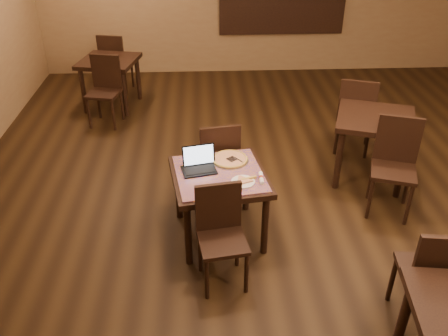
{
  "coord_description": "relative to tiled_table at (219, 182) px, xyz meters",
  "views": [
    {
      "loc": [
        -1.02,
        -4.01,
        3.24
      ],
      "look_at": [
        -0.83,
        -0.09,
        0.85
      ],
      "focal_mm": 38.0,
      "sensor_mm": 36.0,
      "label": 1
    }
  ],
  "objects": [
    {
      "name": "other_table_a_chair_far",
      "position": [
        1.88,
        1.69,
        -0.05
      ],
      "size": [
        0.6,
        0.6,
        1.09
      ],
      "rotation": [
        0.0,
        0.0,
        2.81
      ],
      "color": "black",
      "rests_on": "ground"
    },
    {
      "name": "pizza_slice",
      "position": [
        0.22,
        -0.18,
        0.13
      ],
      "size": [
        0.25,
        0.25,
        0.02
      ],
      "primitive_type": null,
      "rotation": [
        0.0,
        0.0,
        0.36
      ],
      "color": "beige",
      "rests_on": "plate"
    },
    {
      "name": "other_table_b",
      "position": [
        -1.63,
        3.45,
        0.0
      ],
      "size": [
        1.01,
        1.01,
        0.8
      ],
      "rotation": [
        0.0,
        0.0,
        -0.21
      ],
      "color": "black",
      "rests_on": "ground"
    },
    {
      "name": "laptop",
      "position": [
        -0.2,
        0.1,
        0.16
      ],
      "size": [
        0.37,
        0.33,
        0.23
      ],
      "rotation": [
        0.0,
        0.0,
        0.22
      ],
      "color": "black",
      "rests_on": "tiled_table"
    },
    {
      "name": "other_table_a_chair_near",
      "position": [
        1.94,
        0.41,
        -0.05
      ],
      "size": [
        0.6,
        0.6,
        1.09
      ],
      "rotation": [
        0.0,
        0.0,
        -0.33
      ],
      "color": "black",
      "rests_on": "ground"
    },
    {
      "name": "chair_main_far",
      "position": [
        0.01,
        0.61,
        -0.08
      ],
      "size": [
        0.51,
        0.51,
        1.02
      ],
      "rotation": [
        0.0,
        0.0,
        3.31
      ],
      "color": "black",
      "rests_on": "ground"
    },
    {
      "name": "tiled_table",
      "position": [
        0.0,
        0.0,
        0.0
      ],
      "size": [
        1.05,
        1.05,
        0.76
      ],
      "rotation": [
        0.0,
        0.0,
        0.15
      ],
      "color": "black",
      "rests_on": "ground"
    },
    {
      "name": "other_table_b_chair_near",
      "position": [
        -1.61,
        2.85,
        -0.08
      ],
      "size": [
        0.53,
        0.53,
        1.03
      ],
      "rotation": [
        0.0,
        0.0,
        -0.21
      ],
      "color": "black",
      "rests_on": "ground"
    },
    {
      "name": "napkin_roll",
      "position": [
        0.4,
        -0.14,
        0.12
      ],
      "size": [
        0.05,
        0.19,
        0.04
      ],
      "rotation": [
        0.0,
        0.0,
        -0.04
      ],
      "color": "white",
      "rests_on": "tiled_table"
    },
    {
      "name": "chair_main_near",
      "position": [
        -0.01,
        -0.62,
        -0.11
      ],
      "size": [
        0.48,
        0.48,
        0.97
      ],
      "rotation": [
        0.0,
        0.0,
        0.16
      ],
      "color": "black",
      "rests_on": "ground"
    },
    {
      "name": "other_table_c_chair_far",
      "position": [
        1.63,
        -1.32,
        -0.06
      ],
      "size": [
        0.52,
        0.52,
        1.07
      ],
      "rotation": [
        0.0,
        0.0,
        3.01
      ],
      "color": "black",
      "rests_on": "ground"
    },
    {
      "name": "other_table_a",
      "position": [
        1.91,
        1.05,
        0.04
      ],
      "size": [
        1.14,
        1.14,
        0.84
      ],
      "rotation": [
        0.0,
        0.0,
        -0.33
      ],
      "color": "black",
      "rests_on": "ground"
    },
    {
      "name": "plate",
      "position": [
        0.22,
        -0.18,
        0.11
      ],
      "size": [
        0.23,
        0.23,
        0.01
      ],
      "primitive_type": "cylinder",
      "color": "white",
      "rests_on": "tiled_table"
    },
    {
      "name": "spatula",
      "position": [
        0.14,
        0.22,
        0.13
      ],
      "size": [
        0.21,
        0.23,
        0.01
      ],
      "primitive_type": "cube",
      "rotation": [
        0.0,
        0.0,
        0.64
      ],
      "color": "silver",
      "rests_on": "pizza_whole"
    },
    {
      "name": "pizza_whole",
      "position": [
        0.12,
        0.24,
        0.12
      ],
      "size": [
        0.37,
        0.37,
        0.03
      ],
      "color": "beige",
      "rests_on": "pizza_pan"
    },
    {
      "name": "pizza_pan",
      "position": [
        0.12,
        0.24,
        0.11
      ],
      "size": [
        0.39,
        0.39,
        0.01
      ],
      "primitive_type": "cylinder",
      "color": "silver",
      "rests_on": "tiled_table"
    },
    {
      "name": "ground",
      "position": [
        0.88,
        0.04,
        -0.66
      ],
      "size": [
        10.0,
        10.0,
        0.0
      ],
      "primitive_type": "plane",
      "color": "black",
      "rests_on": "ground"
    },
    {
      "name": "other_table_b_chair_far",
      "position": [
        -1.65,
        4.06,
        -0.08
      ],
      "size": [
        0.53,
        0.53,
        1.03
      ],
      "rotation": [
        0.0,
        0.0,
        2.94
      ],
      "color": "black",
      "rests_on": "ground"
    }
  ]
}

